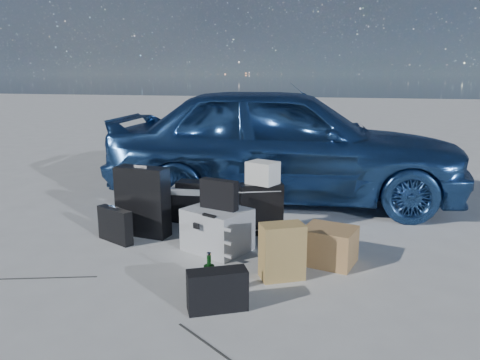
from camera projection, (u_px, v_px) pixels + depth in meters
The scene contains 15 objects.
ground at pixel (185, 274), 3.77m from camera, with size 60.00×60.00×0.00m, color #B3B4AF.
car at pixel (284, 143), 5.82m from camera, with size 1.74×4.32×1.47m, color #2D5795.
pelican_case at pixel (217, 229), 4.25m from camera, with size 0.53×0.44×0.39m, color #AFB1B4.
laptop_bag at pixel (219, 194), 4.18m from camera, with size 0.36×0.09×0.27m, color black.
briefcase at pixel (115, 225), 4.46m from camera, with size 0.42×0.09×0.33m, color black.
suitcase_left at pixel (143, 201), 4.61m from camera, with size 0.53×0.19×0.69m, color black.
suitcase_right at pixel (261, 209), 4.67m from camera, with size 0.43×0.15×0.52m, color black.
white_carton at pixel (263, 173), 4.59m from camera, with size 0.28×0.22×0.22m, color beige.
duffel_bag at pixel (191, 206), 5.10m from camera, with size 0.64×0.28×0.32m, color black.
flat_box_white at pixel (190, 189), 5.05m from camera, with size 0.38×0.29×0.07m, color beige.
flat_box_black at pixel (191, 184), 5.02m from camera, with size 0.29×0.21×0.06m, color black.
kraft_bag at pixel (282, 251), 3.65m from camera, with size 0.33×0.20×0.44m, color #A68848.
cardboard_box at pixel (329, 246), 3.95m from camera, with size 0.42×0.36×0.31m, color #9B6C43.
messenger_bag at pixel (217, 290), 3.17m from camera, with size 0.41×0.15×0.28m, color black.
green_bottle at pixel (209, 275), 3.38m from camera, with size 0.08×0.08×0.31m, color black.
Camera 1 is at (1.30, -3.28, 1.57)m, focal length 35.00 mm.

